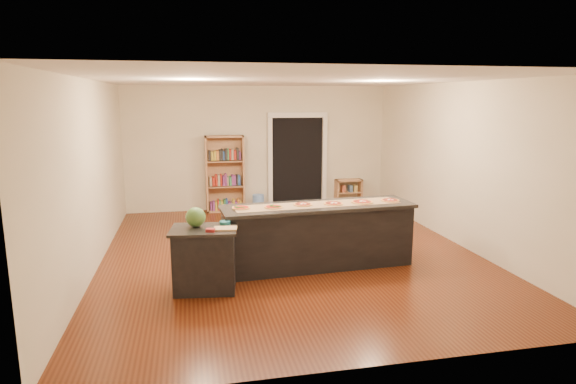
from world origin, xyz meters
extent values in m
cube|color=beige|center=(0.00, 0.00, 1.40)|extent=(6.00, 7.00, 2.80)
cube|color=#52220E|center=(0.00, 0.00, 0.00)|extent=(6.00, 7.00, 0.01)
cube|color=white|center=(0.00, 0.00, 2.80)|extent=(6.00, 7.00, 0.01)
cube|color=black|center=(0.90, 3.48, 1.05)|extent=(1.20, 0.02, 2.10)
cube|color=silver|center=(0.25, 3.44, 1.05)|extent=(0.10, 0.08, 2.10)
cube|color=silver|center=(1.55, 3.44, 1.05)|extent=(0.10, 0.08, 2.10)
cube|color=silver|center=(0.90, 3.44, 2.15)|extent=(1.40, 0.08, 0.12)
cube|color=black|center=(0.28, -0.65, 0.45)|extent=(2.82, 0.70, 0.91)
cube|color=black|center=(0.28, -0.65, 0.93)|extent=(2.90, 0.79, 0.05)
cube|color=black|center=(-1.43, -1.26, 0.41)|extent=(0.79, 0.56, 0.81)
cube|color=black|center=(-1.43, -1.26, 0.83)|extent=(0.86, 0.63, 0.04)
cube|color=tan|center=(-0.80, 3.30, 0.86)|extent=(0.86, 0.30, 1.72)
cube|color=tan|center=(2.12, 3.31, 0.32)|extent=(0.63, 0.27, 0.63)
cylinder|color=#6290DB|center=(-0.08, 3.13, 0.19)|extent=(0.26, 0.26, 0.38)
cube|color=olive|center=(0.28, -0.64, 0.96)|extent=(2.54, 0.60, 0.00)
sphere|color=#144214|center=(-1.53, -1.16, 0.98)|extent=(0.26, 0.26, 0.26)
cube|color=tan|center=(-1.16, -1.37, 0.86)|extent=(0.32, 0.24, 0.02)
cube|color=maroon|center=(-1.35, -1.45, 0.87)|extent=(0.13, 0.11, 0.04)
cylinder|color=#195966|center=(-1.14, -1.15, 0.88)|extent=(0.14, 0.14, 0.05)
cylinder|color=#B78546|center=(-0.87, -0.68, 0.97)|extent=(0.27, 0.27, 0.02)
cylinder|color=#A5190C|center=(-0.87, -0.68, 0.98)|extent=(0.22, 0.22, 0.00)
cylinder|color=#B78546|center=(-0.41, -0.72, 0.97)|extent=(0.28, 0.28, 0.02)
cylinder|color=#A5190C|center=(-0.41, -0.72, 0.98)|extent=(0.23, 0.23, 0.00)
cylinder|color=#B78546|center=(0.05, -0.64, 0.97)|extent=(0.30, 0.30, 0.02)
cylinder|color=#A5190C|center=(0.05, -0.64, 0.98)|extent=(0.25, 0.25, 0.00)
cylinder|color=#B78546|center=(0.52, -0.67, 0.97)|extent=(0.31, 0.31, 0.02)
cylinder|color=#A5190C|center=(0.52, -0.67, 0.98)|extent=(0.26, 0.26, 0.00)
cylinder|color=#B78546|center=(0.98, -0.65, 0.97)|extent=(0.32, 0.32, 0.02)
cylinder|color=#A5190C|center=(0.98, -0.65, 0.98)|extent=(0.26, 0.26, 0.00)
cylinder|color=#B78546|center=(1.44, -0.63, 0.97)|extent=(0.28, 0.28, 0.02)
cylinder|color=#A5190C|center=(1.44, -0.63, 0.98)|extent=(0.23, 0.23, 0.00)
camera|label=1|loc=(-1.58, -7.44, 2.52)|focal=30.00mm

